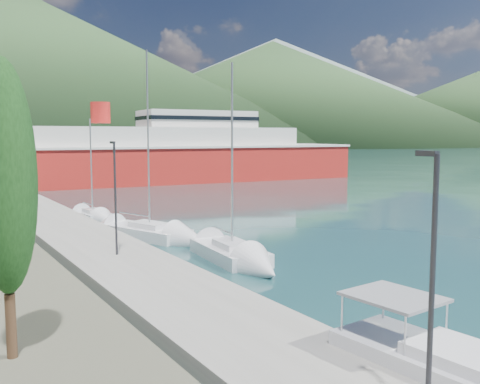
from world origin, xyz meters
TOP-DOWN VIEW (x-y plane):
  - ground at (0.00, 120.00)m, footprint 1400.00×1400.00m
  - quay at (-9.00, 26.00)m, footprint 5.00×88.00m
  - hills_far at (138.59, 618.73)m, footprint 1480.00×900.00m
  - hills_near at (98.04, 372.50)m, footprint 1010.00×520.00m
  - lamp_posts at (-9.00, 13.54)m, footprint 0.15×45.58m
  - sailboat_near at (-2.84, 8.86)m, footprint 3.34×8.69m
  - sailboat_mid at (-3.55, 17.46)m, footprint 5.66×9.95m
  - sailboat_far at (-4.99, 28.54)m, footprint 2.69×6.55m
  - ferry at (14.74, 61.34)m, footprint 64.38×18.19m

SIDE VIEW (x-z plane):
  - ground at x=0.00m, z-range 0.00..0.00m
  - sailboat_far at x=-4.99m, z-range -4.41..4.96m
  - sailboat_near at x=-2.84m, z-range -5.77..6.42m
  - sailboat_mid at x=-3.55m, z-range -6.62..7.29m
  - quay at x=-9.00m, z-range 0.00..0.80m
  - ferry at x=14.74m, z-range -2.47..10.15m
  - lamp_posts at x=-9.00m, z-range 1.05..7.11m
  - hills_near at x=98.04m, z-range -8.32..106.68m
  - hills_far at x=138.59m, z-range -12.61..167.39m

